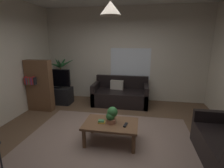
# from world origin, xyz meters

# --- Properties ---
(floor) EXTENTS (5.04, 4.87, 0.02)m
(floor) POSITION_xyz_m (0.00, 0.00, -0.01)
(floor) COLOR brown
(floor) RESTS_ON ground
(rug) EXTENTS (3.28, 2.68, 0.01)m
(rug) POSITION_xyz_m (0.00, -0.20, 0.00)
(rug) COLOR gray
(rug) RESTS_ON ground
(wall_back) EXTENTS (5.16, 0.06, 2.90)m
(wall_back) POSITION_xyz_m (0.00, 2.46, 1.45)
(wall_back) COLOR beige
(wall_back) RESTS_ON ground
(window_pane) EXTENTS (1.25, 0.01, 0.99)m
(window_pane) POSITION_xyz_m (0.21, 2.43, 1.17)
(window_pane) COLOR white
(couch_under_window) EXTENTS (1.64, 0.84, 0.82)m
(couch_under_window) POSITION_xyz_m (-0.03, 1.95, 0.27)
(couch_under_window) COLOR black
(couch_under_window) RESTS_ON ground
(coffee_table) EXTENTS (1.01, 0.64, 0.40)m
(coffee_table) POSITION_xyz_m (0.05, -0.11, 0.34)
(coffee_table) COLOR brown
(coffee_table) RESTS_ON ground
(book_on_table_0) EXTENTS (0.14, 0.12, 0.02)m
(book_on_table_0) POSITION_xyz_m (-0.12, -0.13, 0.41)
(book_on_table_0) COLOR gold
(book_on_table_0) RESTS_ON coffee_table
(book_on_table_1) EXTENTS (0.12, 0.10, 0.03)m
(book_on_table_1) POSITION_xyz_m (-0.13, -0.12, 0.44)
(book_on_table_1) COLOR #387247
(book_on_table_1) RESTS_ON coffee_table
(remote_on_table_0) EXTENTS (0.08, 0.17, 0.02)m
(remote_on_table_0) POSITION_xyz_m (0.33, -0.16, 0.41)
(remote_on_table_0) COLOR black
(remote_on_table_0) RESTS_ON coffee_table
(potted_plant_on_table) EXTENTS (0.21, 0.22, 0.31)m
(potted_plant_on_table) POSITION_xyz_m (0.06, -0.09, 0.56)
(potted_plant_on_table) COLOR #B77051
(potted_plant_on_table) RESTS_ON coffee_table
(tv_stand) EXTENTS (0.90, 0.44, 0.50)m
(tv_stand) POSITION_xyz_m (-1.97, 1.68, 0.25)
(tv_stand) COLOR black
(tv_stand) RESTS_ON ground
(tv) EXTENTS (0.93, 0.16, 0.57)m
(tv) POSITION_xyz_m (-1.97, 1.66, 0.79)
(tv) COLOR black
(tv) RESTS_ON tv_stand
(potted_palm_corner) EXTENTS (0.82, 0.78, 1.41)m
(potted_palm_corner) POSITION_xyz_m (-2.04, 2.19, 0.59)
(potted_palm_corner) COLOR beige
(potted_palm_corner) RESTS_ON ground
(bookshelf_corner) EXTENTS (0.70, 0.31, 1.40)m
(bookshelf_corner) POSITION_xyz_m (-2.16, 1.10, 0.71)
(bookshelf_corner) COLOR brown
(bookshelf_corner) RESTS_ON ground
(pendant_lamp) EXTENTS (0.35, 0.35, 0.61)m
(pendant_lamp) POSITION_xyz_m (0.05, -0.11, 2.40)
(pendant_lamp) COLOR black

